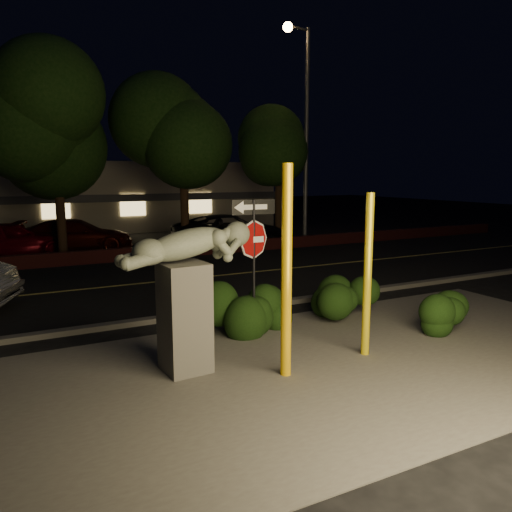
{
  "coord_description": "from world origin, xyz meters",
  "views": [
    {
      "loc": [
        -4.73,
        -7.81,
        3.33
      ],
      "look_at": [
        0.08,
        1.44,
        1.6
      ],
      "focal_mm": 35.0,
      "sensor_mm": 36.0,
      "label": 1
    }
  ],
  "objects_px": {
    "sculpture": "(186,282)",
    "parked_car_dark": "(231,231)",
    "yellow_pole_left": "(287,273)",
    "streetlight": "(303,117)",
    "parked_car_red": "(8,239)",
    "yellow_pole_right": "(368,276)",
    "signpost": "(254,240)",
    "parked_car_darkred": "(76,235)"
  },
  "relations": [
    {
      "from": "signpost",
      "to": "streetlight",
      "type": "xyz_separation_m",
      "value": [
        8.51,
        11.49,
        3.94
      ]
    },
    {
      "from": "streetlight",
      "to": "parked_car_red",
      "type": "distance_m",
      "value": 13.87
    },
    {
      "from": "yellow_pole_right",
      "to": "parked_car_dark",
      "type": "xyz_separation_m",
      "value": [
        3.59,
        13.74,
        -0.76
      ]
    },
    {
      "from": "sculpture",
      "to": "yellow_pole_left",
      "type": "bearing_deg",
      "value": -38.92
    },
    {
      "from": "streetlight",
      "to": "parked_car_darkred",
      "type": "distance_m",
      "value": 11.61
    },
    {
      "from": "signpost",
      "to": "sculpture",
      "type": "relative_size",
      "value": 1.12
    },
    {
      "from": "yellow_pole_right",
      "to": "parked_car_darkred",
      "type": "distance_m",
      "value": 15.95
    },
    {
      "from": "parked_car_red",
      "to": "parked_car_dark",
      "type": "relative_size",
      "value": 0.81
    },
    {
      "from": "signpost",
      "to": "parked_car_dark",
      "type": "bearing_deg",
      "value": 68.43
    },
    {
      "from": "yellow_pole_left",
      "to": "parked_car_dark",
      "type": "height_order",
      "value": "yellow_pole_left"
    },
    {
      "from": "streetlight",
      "to": "parked_car_red",
      "type": "bearing_deg",
      "value": 165.02
    },
    {
      "from": "sculpture",
      "to": "parked_car_darkred",
      "type": "height_order",
      "value": "sculpture"
    },
    {
      "from": "yellow_pole_right",
      "to": "parked_car_darkred",
      "type": "relative_size",
      "value": 0.63
    },
    {
      "from": "signpost",
      "to": "parked_car_darkred",
      "type": "relative_size",
      "value": 0.59
    },
    {
      "from": "parked_car_darkred",
      "to": "parked_car_dark",
      "type": "xyz_separation_m",
      "value": [
        6.5,
        -1.92,
        0.05
      ]
    },
    {
      "from": "sculpture",
      "to": "parked_car_red",
      "type": "bearing_deg",
      "value": 95.28
    },
    {
      "from": "parked_car_red",
      "to": "parked_car_dark",
      "type": "height_order",
      "value": "parked_car_dark"
    },
    {
      "from": "sculpture",
      "to": "streetlight",
      "type": "relative_size",
      "value": 0.25
    },
    {
      "from": "sculpture",
      "to": "parked_car_red",
      "type": "xyz_separation_m",
      "value": [
        -2.38,
        14.29,
        -0.81
      ]
    },
    {
      "from": "yellow_pole_right",
      "to": "parked_car_dark",
      "type": "height_order",
      "value": "yellow_pole_right"
    },
    {
      "from": "sculpture",
      "to": "streetlight",
      "type": "height_order",
      "value": "streetlight"
    },
    {
      "from": "streetlight",
      "to": "yellow_pole_right",
      "type": "bearing_deg",
      "value": -125.84
    },
    {
      "from": "yellow_pole_right",
      "to": "signpost",
      "type": "xyz_separation_m",
      "value": [
        -1.3,
        1.97,
        0.5
      ]
    },
    {
      "from": "sculpture",
      "to": "parked_car_darkred",
      "type": "relative_size",
      "value": 0.53
    },
    {
      "from": "signpost",
      "to": "sculpture",
      "type": "height_order",
      "value": "signpost"
    },
    {
      "from": "yellow_pole_right",
      "to": "signpost",
      "type": "height_order",
      "value": "yellow_pole_right"
    },
    {
      "from": "yellow_pole_left",
      "to": "signpost",
      "type": "xyz_separation_m",
      "value": [
        0.49,
        2.12,
        0.26
      ]
    },
    {
      "from": "parked_car_red",
      "to": "parked_car_darkred",
      "type": "xyz_separation_m",
      "value": [
        2.63,
        0.56,
        -0.05
      ]
    },
    {
      "from": "yellow_pole_right",
      "to": "sculpture",
      "type": "relative_size",
      "value": 1.2
    },
    {
      "from": "sculpture",
      "to": "parked_car_darkred",
      "type": "bearing_deg",
      "value": 84.87
    },
    {
      "from": "yellow_pole_left",
      "to": "yellow_pole_right",
      "type": "height_order",
      "value": "yellow_pole_left"
    },
    {
      "from": "yellow_pole_left",
      "to": "parked_car_red",
      "type": "xyz_separation_m",
      "value": [
        -3.75,
        15.24,
        -1.01
      ]
    },
    {
      "from": "sculpture",
      "to": "parked_car_darkred",
      "type": "distance_m",
      "value": 14.88
    },
    {
      "from": "yellow_pole_left",
      "to": "parked_car_red",
      "type": "height_order",
      "value": "yellow_pole_left"
    },
    {
      "from": "sculpture",
      "to": "parked_car_dark",
      "type": "bearing_deg",
      "value": 58.27
    },
    {
      "from": "signpost",
      "to": "parked_car_red",
      "type": "bearing_deg",
      "value": 108.89
    },
    {
      "from": "parked_car_darkred",
      "to": "signpost",
      "type": "bearing_deg",
      "value": -159.46
    },
    {
      "from": "signpost",
      "to": "parked_car_red",
      "type": "distance_m",
      "value": 13.85
    },
    {
      "from": "parked_car_red",
      "to": "streetlight",
      "type": "bearing_deg",
      "value": -114.42
    },
    {
      "from": "parked_car_red",
      "to": "parked_car_dark",
      "type": "bearing_deg",
      "value": -115.56
    },
    {
      "from": "yellow_pole_left",
      "to": "yellow_pole_right",
      "type": "bearing_deg",
      "value": 4.65
    },
    {
      "from": "signpost",
      "to": "parked_car_dark",
      "type": "xyz_separation_m",
      "value": [
        4.89,
        11.77,
        -1.26
      ]
    }
  ]
}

